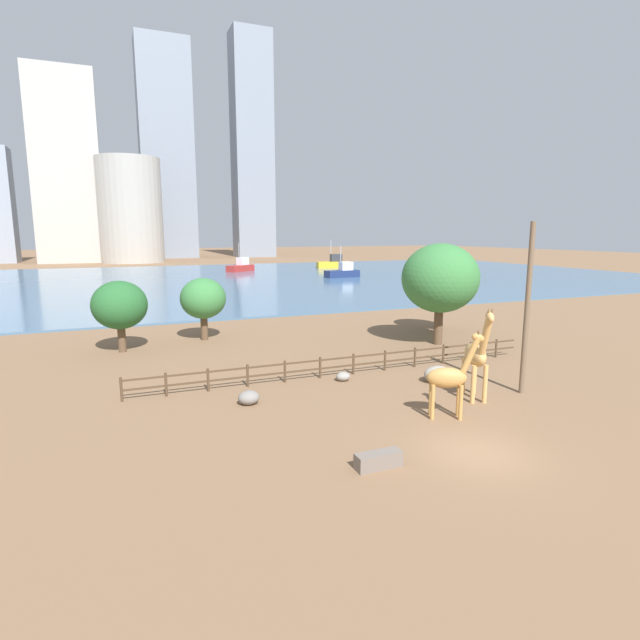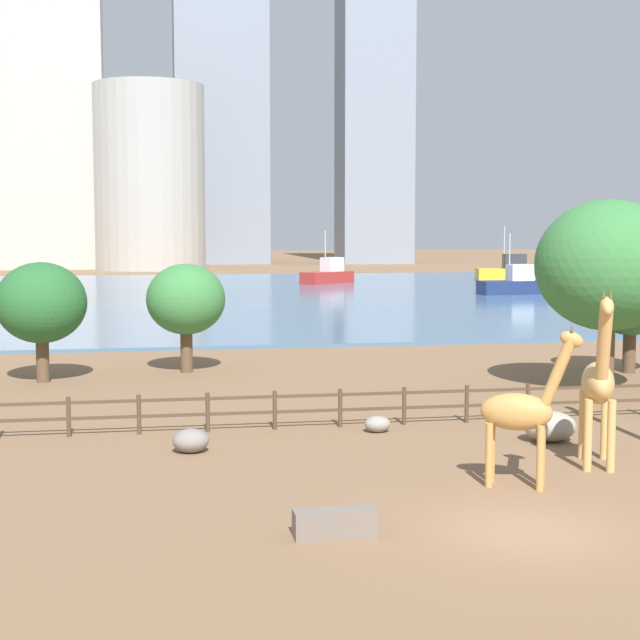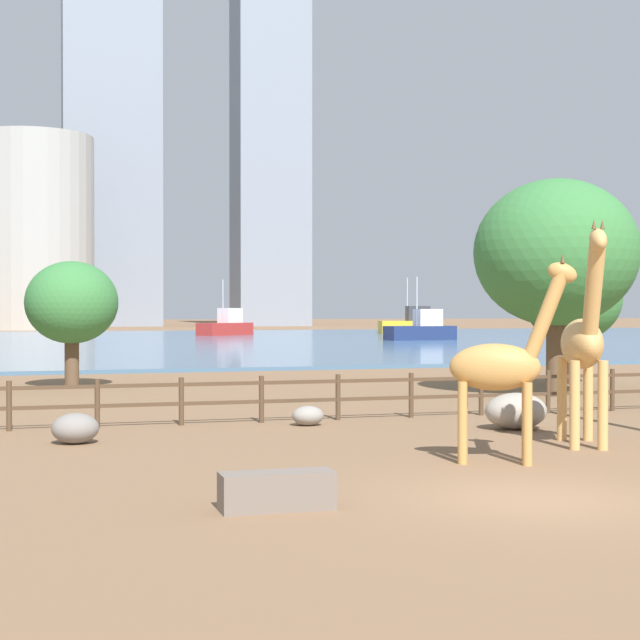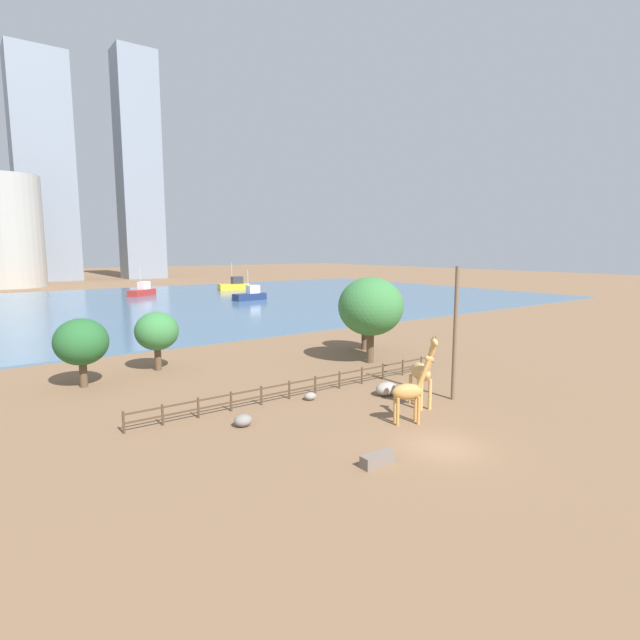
{
  "view_description": "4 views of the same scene",
  "coord_description": "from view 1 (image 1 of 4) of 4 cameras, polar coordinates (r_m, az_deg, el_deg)",
  "views": [
    {
      "loc": [
        -12.91,
        -14.82,
        8.65
      ],
      "look_at": [
        -0.47,
        15.41,
        2.92
      ],
      "focal_mm": 28.0,
      "sensor_mm": 36.0,
      "label": 1
    },
    {
      "loc": [
        -8.22,
        -19.97,
        6.68
      ],
      "look_at": [
        -1.73,
        16.66,
        3.2
      ],
      "focal_mm": 55.0,
      "sensor_mm": 36.0,
      "label": 2
    },
    {
      "loc": [
        -7.96,
        -14.49,
        3.16
      ],
      "look_at": [
        1.64,
        18.15,
        2.77
      ],
      "focal_mm": 55.0,
      "sensor_mm": 36.0,
      "label": 3
    },
    {
      "loc": [
        -20.06,
        -16.36,
        10.37
      ],
      "look_at": [
        1.08,
        12.4,
        5.27
      ],
      "focal_mm": 28.0,
      "sensor_mm": 36.0,
      "label": 4
    }
  ],
  "objects": [
    {
      "name": "harbor_water",
      "position": [
        93.12,
        -14.34,
        4.37
      ],
      "size": [
        180.0,
        86.0,
        0.2
      ],
      "primitive_type": "cube",
      "color": "#476B8C",
      "rests_on": "ground"
    },
    {
      "name": "boulder_small",
      "position": [
        29.7,
        2.66,
        -6.46
      ],
      "size": [
        0.87,
        0.71,
        0.53
      ],
      "primitive_type": "ellipsoid",
      "color": "gray",
      "rests_on": "ground"
    },
    {
      "name": "giraffe_tall",
      "position": [
        24.21,
        14.62,
        -6.36
      ],
      "size": [
        2.58,
        1.62,
        4.26
      ],
      "rotation": [
        0.0,
        0.0,
        5.83
      ],
      "color": "#C18C47",
      "rests_on": "ground"
    },
    {
      "name": "boat_sailboat",
      "position": [
        122.47,
        1.51,
        6.52
      ],
      "size": [
        7.85,
        3.77,
        6.79
      ],
      "rotation": [
        0.0,
        0.0,
        3.0
      ],
      "color": "gold",
      "rests_on": "harbor_water"
    },
    {
      "name": "enclosure_fence",
      "position": [
        30.66,
        2.7,
        -4.97
      ],
      "size": [
        26.12,
        0.14,
        1.3
      ],
      "color": "#4C3826",
      "rests_on": "ground"
    },
    {
      "name": "tree_center_broad",
      "position": [
        41.39,
        -13.22,
        2.38
      ],
      "size": [
        3.66,
        3.66,
        5.07
      ],
      "color": "brown",
      "rests_on": "ground"
    },
    {
      "name": "giraffe_companion",
      "position": [
        27.18,
        17.45,
        -3.87
      ],
      "size": [
        1.67,
        3.21,
        5.08
      ],
      "rotation": [
        0.0,
        0.0,
        4.36
      ],
      "color": "tan",
      "rests_on": "ground"
    },
    {
      "name": "tree_left_large",
      "position": [
        45.72,
        13.57,
        3.31
      ],
      "size": [
        4.11,
        4.11,
        5.46
      ],
      "color": "brown",
      "rests_on": "ground"
    },
    {
      "name": "skyline_block_central",
      "position": [
        158.29,
        -20.82,
        11.58
      ],
      "size": [
        17.86,
        17.86,
        29.82
      ],
      "primitive_type": "cylinder",
      "color": "#ADA89E",
      "rests_on": "ground"
    },
    {
      "name": "skyline_tower_needle",
      "position": [
        186.34,
        -17.14,
        17.92
      ],
      "size": [
        17.42,
        11.45,
        71.7
      ],
      "primitive_type": "cube",
      "color": "gray",
      "rests_on": "ground"
    },
    {
      "name": "boulder_near_fence",
      "position": [
        25.97,
        -8.14,
        -8.77
      ],
      "size": [
        1.1,
        0.96,
        0.72
      ],
      "primitive_type": "ellipsoid",
      "color": "gray",
      "rests_on": "ground"
    },
    {
      "name": "skyline_block_left",
      "position": [
        165.17,
        -27.03,
        15.22
      ],
      "size": [
        17.85,
        9.36,
        53.66
      ],
      "primitive_type": "cube",
      "color": "#B7B2A8",
      "rests_on": "ground"
    },
    {
      "name": "boat_ferry",
      "position": [
        96.28,
        2.63,
        5.5
      ],
      "size": [
        6.9,
        3.05,
        6.03
      ],
      "rotation": [
        0.0,
        0.0,
        3.24
      ],
      "color": "navy",
      "rests_on": "harbor_water"
    },
    {
      "name": "ground_plane",
      "position": [
        96.09,
        -14.59,
        4.46
      ],
      "size": [
        400.0,
        400.0,
        0.0
      ],
      "primitive_type": "plane",
      "color": "brown"
    },
    {
      "name": "utility_pole",
      "position": [
        28.71,
        22.59,
        1.11
      ],
      "size": [
        0.28,
        0.28,
        9.23
      ],
      "primitive_type": "cylinder",
      "color": "brown",
      "rests_on": "ground"
    },
    {
      "name": "boat_tug",
      "position": [
        112.64,
        -9.04,
        6.05
      ],
      "size": [
        7.05,
        6.22,
        6.27
      ],
      "rotation": [
        0.0,
        0.0,
        3.79
      ],
      "color": "#B22D28",
      "rests_on": "harbor_water"
    },
    {
      "name": "tree_left_small",
      "position": [
        38.97,
        -21.93,
        1.56
      ],
      "size": [
        3.92,
        3.92,
        5.24
      ],
      "color": "brown",
      "rests_on": "ground"
    },
    {
      "name": "skyline_tower_glass",
      "position": [
        188.78,
        -7.76,
        18.94
      ],
      "size": [
        13.5,
        10.62,
        76.93
      ],
      "primitive_type": "cube",
      "color": "gray",
      "rests_on": "ground"
    },
    {
      "name": "feeding_trough",
      "position": [
        19.39,
        6.7,
        -15.62
      ],
      "size": [
        1.8,
        0.6,
        0.6
      ],
      "primitive_type": "cube",
      "color": "#72665B",
      "rests_on": "ground"
    },
    {
      "name": "boulder_by_pole",
      "position": [
        30.18,
        13.29,
        -6.04
      ],
      "size": [
        1.69,
        1.28,
        0.96
      ],
      "primitive_type": "ellipsoid",
      "color": "gray",
      "rests_on": "ground"
    },
    {
      "name": "tree_right_tall",
      "position": [
        39.57,
        13.57,
        4.64
      ],
      "size": [
        5.92,
        5.92,
        7.87
      ],
      "color": "brown",
      "rests_on": "ground"
    }
  ]
}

